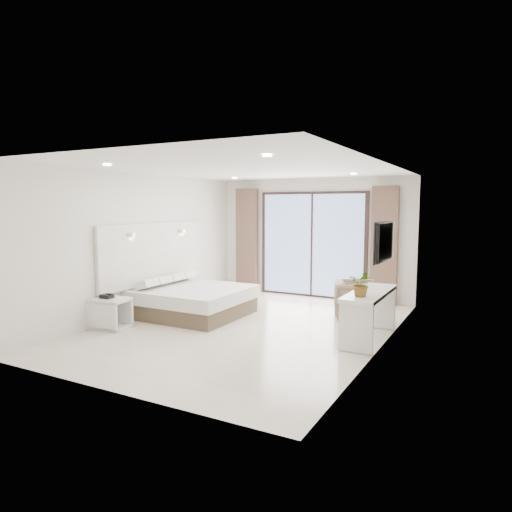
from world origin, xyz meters
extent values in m
plane|color=beige|center=(0.00, 0.00, 0.00)|extent=(6.20, 6.20, 0.00)
cube|color=silver|center=(0.00, 3.10, 1.35)|extent=(4.60, 0.02, 2.70)
cube|color=silver|center=(0.00, -3.10, 1.35)|extent=(4.60, 0.02, 2.70)
cube|color=silver|center=(-2.30, 0.00, 1.35)|extent=(0.02, 6.20, 2.70)
cube|color=silver|center=(2.30, 0.00, 1.35)|extent=(0.02, 6.20, 2.70)
cube|color=white|center=(0.00, 0.00, 2.70)|extent=(4.60, 6.20, 0.02)
cube|color=white|center=(-2.25, 0.30, 1.15)|extent=(0.08, 3.00, 1.20)
cube|color=black|center=(2.25, 0.29, 1.55)|extent=(0.06, 1.00, 0.58)
cube|color=black|center=(2.21, 0.29, 1.55)|extent=(0.02, 1.04, 0.62)
cube|color=black|center=(0.00, 3.07, 1.20)|extent=(2.56, 0.04, 2.42)
cube|color=#829DD1|center=(0.00, 3.04, 1.20)|extent=(2.40, 0.01, 2.30)
cube|color=brown|center=(-1.65, 2.96, 1.25)|extent=(0.55, 0.14, 2.50)
cube|color=brown|center=(1.65, 2.96, 1.25)|extent=(0.55, 0.14, 2.50)
cylinder|color=white|center=(-1.30, -1.80, 2.68)|extent=(0.12, 0.12, 0.02)
cylinder|color=white|center=(1.30, -1.80, 2.68)|extent=(0.12, 0.12, 0.02)
cylinder|color=white|center=(-1.30, 1.80, 2.68)|extent=(0.12, 0.12, 0.02)
cylinder|color=white|center=(1.30, 1.80, 2.68)|extent=(0.12, 0.12, 0.02)
cube|color=brown|center=(-1.33, 0.30, 0.15)|extent=(1.84, 1.75, 0.30)
cube|color=silver|center=(-1.33, 0.30, 0.41)|extent=(1.92, 1.83, 0.24)
cube|color=white|center=(-1.95, -0.30, 0.60)|extent=(0.28, 0.37, 0.14)
cube|color=white|center=(-1.95, 0.10, 0.60)|extent=(0.28, 0.37, 0.14)
cube|color=white|center=(-1.95, 0.50, 0.60)|extent=(0.28, 0.37, 0.14)
cube|color=white|center=(-1.95, 0.90, 0.60)|extent=(0.28, 0.37, 0.14)
cube|color=silver|center=(-2.00, -1.16, 0.50)|extent=(0.62, 0.53, 0.05)
cube|color=silver|center=(-2.00, -1.16, 0.03)|extent=(0.62, 0.53, 0.05)
cube|color=silver|center=(-2.00, -1.37, 0.26)|extent=(0.58, 0.12, 0.47)
cube|color=silver|center=(-2.00, -0.95, 0.26)|extent=(0.58, 0.12, 0.47)
cube|color=black|center=(-2.06, -1.18, 0.56)|extent=(0.21, 0.16, 0.07)
cube|color=silver|center=(2.04, 0.29, 0.74)|extent=(0.51, 1.64, 0.06)
cube|color=silver|center=(2.04, -0.45, 0.35)|extent=(0.49, 0.06, 0.71)
cube|color=silver|center=(2.04, 1.02, 0.35)|extent=(0.49, 0.06, 0.71)
imported|color=#33662D|center=(2.04, -0.19, 0.92)|extent=(0.42, 0.45, 0.30)
imported|color=#957C61|center=(1.45, 1.58, 0.38)|extent=(0.91, 0.94, 0.77)
camera|label=1|loc=(3.77, -6.69, 2.09)|focal=32.00mm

